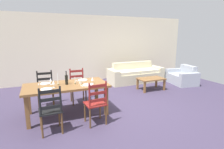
{
  "coord_description": "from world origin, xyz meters",
  "views": [
    {
      "loc": [
        -1.87,
        -4.13,
        1.86
      ],
      "look_at": [
        0.12,
        0.65,
        0.75
      ],
      "focal_mm": 28.86,
      "sensor_mm": 36.0,
      "label": 1
    }
  ],
  "objects_px": {
    "dining_chair_far_left": "(45,89)",
    "coffee_cup_primary": "(80,82)",
    "wine_glass_near_right": "(92,79)",
    "wine_glass_far_left": "(51,80)",
    "dining_chair_far_right": "(78,86)",
    "coffee_table": "(151,80)",
    "wine_glass_near_left": "(53,83)",
    "dining_chair_near_left": "(51,110)",
    "armchair_upholstered": "(183,77)",
    "wine_bottle": "(67,80)",
    "couch": "(135,75)",
    "dining_chair_near_right": "(96,103)",
    "dining_table": "(66,88)"
  },
  "relations": [
    {
      "from": "dining_chair_far_left",
      "to": "coffee_cup_primary",
      "type": "bearing_deg",
      "value": -47.05
    },
    {
      "from": "wine_glass_near_right",
      "to": "wine_glass_far_left",
      "type": "height_order",
      "value": "same"
    },
    {
      "from": "dining_chair_far_right",
      "to": "coffee_table",
      "type": "relative_size",
      "value": 1.07
    },
    {
      "from": "wine_glass_near_right",
      "to": "coffee_cup_primary",
      "type": "distance_m",
      "value": 0.29
    },
    {
      "from": "dining_chair_far_left",
      "to": "wine_glass_near_left",
      "type": "relative_size",
      "value": 5.96
    },
    {
      "from": "dining_chair_near_left",
      "to": "armchair_upholstered",
      "type": "height_order",
      "value": "dining_chair_near_left"
    },
    {
      "from": "dining_chair_near_left",
      "to": "wine_bottle",
      "type": "relative_size",
      "value": 3.04
    },
    {
      "from": "couch",
      "to": "armchair_upholstered",
      "type": "height_order",
      "value": "couch"
    },
    {
      "from": "dining_chair_near_left",
      "to": "couch",
      "type": "distance_m",
      "value": 4.58
    },
    {
      "from": "wine_glass_near_right",
      "to": "wine_glass_far_left",
      "type": "relative_size",
      "value": 1.0
    },
    {
      "from": "dining_chair_near_right",
      "to": "couch",
      "type": "bearing_deg",
      "value": 48.05
    },
    {
      "from": "dining_chair_far_left",
      "to": "wine_bottle",
      "type": "height_order",
      "value": "wine_bottle"
    },
    {
      "from": "dining_chair_near_left",
      "to": "wine_glass_far_left",
      "type": "bearing_deg",
      "value": 83.96
    },
    {
      "from": "wine_glass_near_left",
      "to": "coffee_cup_primary",
      "type": "bearing_deg",
      "value": 7.57
    },
    {
      "from": "wine_glass_near_right",
      "to": "dining_chair_near_right",
      "type": "bearing_deg",
      "value": -99.8
    },
    {
      "from": "dining_chair_far_right",
      "to": "wine_bottle",
      "type": "xyz_separation_m",
      "value": [
        -0.41,
        -0.76,
        0.39
      ]
    },
    {
      "from": "wine_bottle",
      "to": "coffee_table",
      "type": "xyz_separation_m",
      "value": [
        3.02,
        0.95,
        -0.51
      ]
    },
    {
      "from": "wine_bottle",
      "to": "wine_glass_near_left",
      "type": "xyz_separation_m",
      "value": [
        -0.3,
        -0.15,
        -0.01
      ]
    },
    {
      "from": "coffee_table",
      "to": "coffee_cup_primary",
      "type": "bearing_deg",
      "value": -159.4
    },
    {
      "from": "couch",
      "to": "wine_bottle",
      "type": "bearing_deg",
      "value": -144.92
    },
    {
      "from": "wine_glass_near_right",
      "to": "coffee_table",
      "type": "relative_size",
      "value": 0.18
    },
    {
      "from": "couch",
      "to": "coffee_cup_primary",
      "type": "bearing_deg",
      "value": -141.14
    },
    {
      "from": "wine_glass_far_left",
      "to": "couch",
      "type": "bearing_deg",
      "value": 30.74
    },
    {
      "from": "dining_chair_far_left",
      "to": "wine_glass_far_left",
      "type": "relative_size",
      "value": 5.96
    },
    {
      "from": "dining_chair_far_right",
      "to": "coffee_table",
      "type": "bearing_deg",
      "value": 4.29
    },
    {
      "from": "dining_chair_far_right",
      "to": "wine_glass_near_right",
      "type": "relative_size",
      "value": 5.96
    },
    {
      "from": "dining_chair_far_left",
      "to": "wine_glass_far_left",
      "type": "height_order",
      "value": "dining_chair_far_left"
    },
    {
      "from": "dining_chair_far_right",
      "to": "couch",
      "type": "relative_size",
      "value": 0.42
    },
    {
      "from": "dining_chair_near_right",
      "to": "wine_glass_near_left",
      "type": "bearing_deg",
      "value": 143.36
    },
    {
      "from": "dining_chair_far_left",
      "to": "coffee_table",
      "type": "distance_m",
      "value": 3.49
    },
    {
      "from": "dining_table",
      "to": "coffee_table",
      "type": "bearing_deg",
      "value": 17.5
    },
    {
      "from": "wine_bottle",
      "to": "coffee_table",
      "type": "distance_m",
      "value": 3.21
    },
    {
      "from": "wine_glass_near_left",
      "to": "coffee_table",
      "type": "bearing_deg",
      "value": 18.31
    },
    {
      "from": "dining_chair_near_right",
      "to": "wine_glass_near_left",
      "type": "xyz_separation_m",
      "value": [
        -0.78,
        0.58,
        0.38
      ]
    },
    {
      "from": "wine_glass_near_left",
      "to": "wine_glass_near_right",
      "type": "relative_size",
      "value": 1.0
    },
    {
      "from": "dining_chair_near_left",
      "to": "armchair_upholstered",
      "type": "relative_size",
      "value": 0.76
    },
    {
      "from": "couch",
      "to": "armchair_upholstered",
      "type": "xyz_separation_m",
      "value": [
        1.62,
        -0.98,
        -0.04
      ]
    },
    {
      "from": "wine_bottle",
      "to": "wine_glass_far_left",
      "type": "height_order",
      "value": "wine_bottle"
    },
    {
      "from": "dining_chair_near_right",
      "to": "coffee_table",
      "type": "height_order",
      "value": "dining_chair_near_right"
    },
    {
      "from": "wine_glass_far_left",
      "to": "couch",
      "type": "height_order",
      "value": "wine_glass_far_left"
    },
    {
      "from": "wine_glass_far_left",
      "to": "wine_glass_near_right",
      "type": "bearing_deg",
      "value": -17.24
    },
    {
      "from": "dining_chair_near_left",
      "to": "couch",
      "type": "relative_size",
      "value": 0.42
    },
    {
      "from": "wine_glass_near_right",
      "to": "coffee_cup_primary",
      "type": "xyz_separation_m",
      "value": [
        -0.27,
        0.09,
        -0.07
      ]
    },
    {
      "from": "wine_glass_far_left",
      "to": "armchair_upholstered",
      "type": "height_order",
      "value": "wine_glass_far_left"
    },
    {
      "from": "dining_chair_near_right",
      "to": "wine_glass_near_right",
      "type": "relative_size",
      "value": 5.96
    },
    {
      "from": "wine_glass_far_left",
      "to": "coffee_table",
      "type": "xyz_separation_m",
      "value": [
        3.37,
        0.82,
        -0.51
      ]
    },
    {
      "from": "wine_glass_near_left",
      "to": "wine_glass_far_left",
      "type": "relative_size",
      "value": 1.0
    },
    {
      "from": "wine_bottle",
      "to": "wine_glass_far_left",
      "type": "bearing_deg",
      "value": 159.26
    },
    {
      "from": "dining_chair_near_right",
      "to": "armchair_upholstered",
      "type": "xyz_separation_m",
      "value": [
        4.23,
        1.92,
        -0.23
      ]
    },
    {
      "from": "dining_chair_near_left",
      "to": "coffee_table",
      "type": "distance_m",
      "value": 3.86
    }
  ]
}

